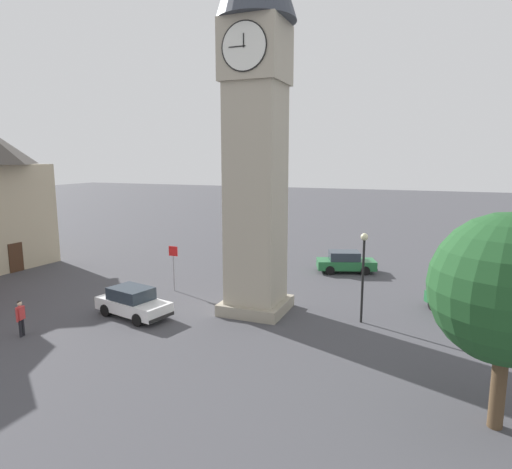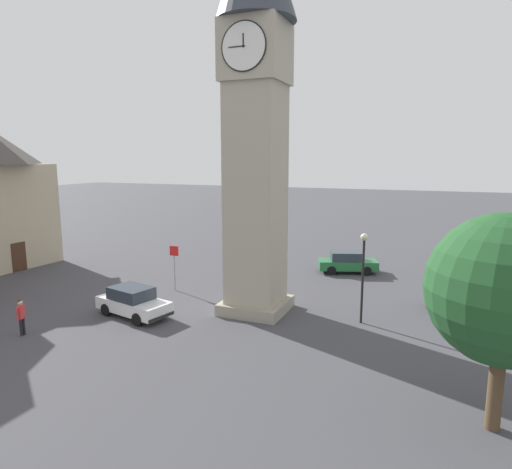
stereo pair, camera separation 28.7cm
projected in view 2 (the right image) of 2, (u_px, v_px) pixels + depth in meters
The scene contains 9 objects.
ground_plane at pixel (256, 311), 24.01m from camera, with size 200.00×200.00×0.00m, color #424247.
clock_tower at pixel (256, 72), 21.94m from camera, with size 3.97×3.97×20.97m.
car_blue_kerb at pixel (347, 262), 31.94m from camera, with size 4.45×2.96×1.53m.
car_silver_kerb at pixel (133, 302), 23.10m from camera, with size 4.40×2.56×1.53m.
car_red_corner at pixel (462, 304), 22.71m from camera, with size 3.62×4.39×1.53m.
pedestrian at pixel (21, 314), 20.52m from camera, with size 0.29×0.55×1.69m.
tree at pixel (505, 290), 12.81m from camera, with size 4.47×4.47×6.61m.
lamp_post at pixel (363, 263), 21.74m from camera, with size 0.36×0.36×4.52m.
road_sign at pixel (174, 260), 27.40m from camera, with size 0.60×0.07×2.80m.
Camera 2 is at (-8.78, 21.23, 8.09)m, focal length 31.32 mm.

